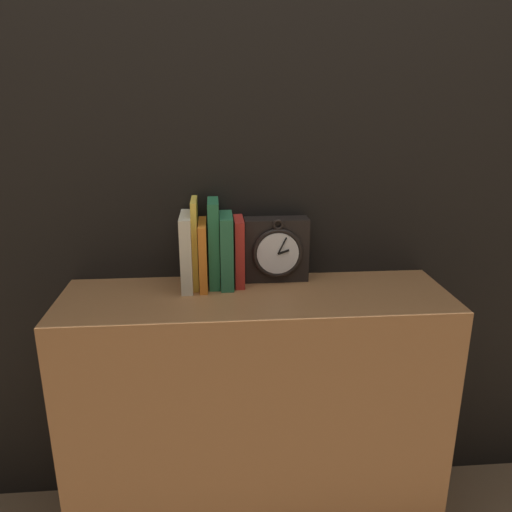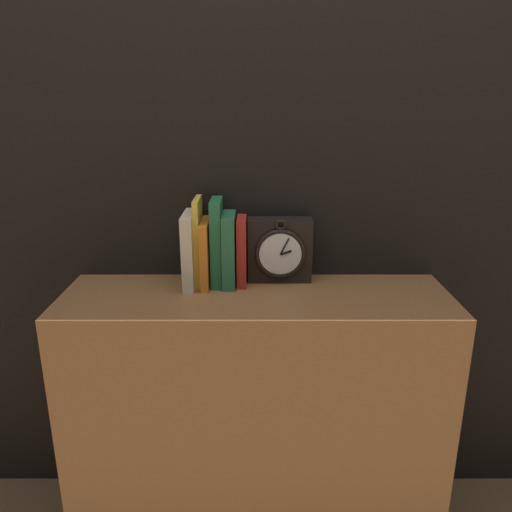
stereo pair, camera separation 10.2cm
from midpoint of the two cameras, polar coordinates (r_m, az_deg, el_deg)
wall_back at (r=1.46m, az=-2.75°, el=18.19°), size 6.00×0.05×2.60m
bookshelf at (r=1.56m, az=-1.97°, el=-17.67°), size 1.08×0.33×0.77m
clock at (r=1.46m, az=0.33°, el=0.71°), size 0.19×0.08×0.19m
book_slot0_cream at (r=1.42m, az=-9.94°, el=0.50°), size 0.03×0.15×0.21m
book_slot1_yellow at (r=1.42m, az=-9.00°, el=1.44°), size 0.02×0.12×0.25m
book_slot2_orange at (r=1.42m, az=-8.11°, el=0.15°), size 0.02×0.14×0.19m
book_slot3_green at (r=1.42m, az=-6.89°, el=1.43°), size 0.03×0.12×0.25m
book_slot4_green at (r=1.42m, az=-5.45°, el=0.62°), size 0.04×0.13×0.21m
book_slot5_red at (r=1.43m, az=-4.00°, el=0.50°), size 0.03×0.11×0.19m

